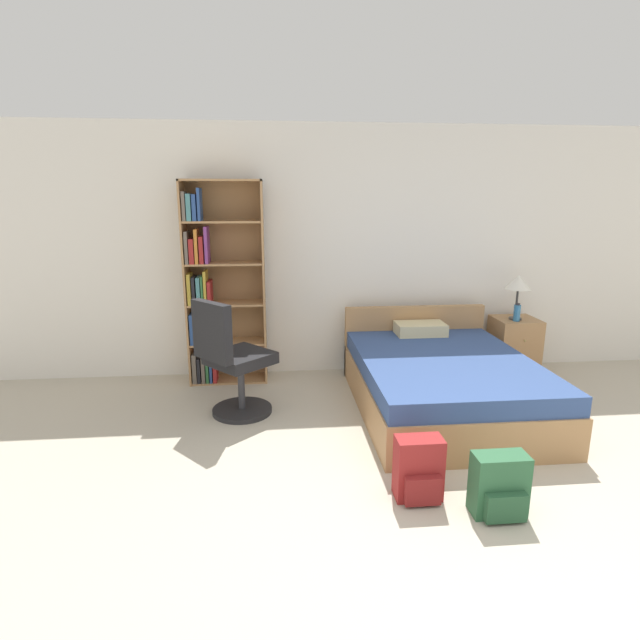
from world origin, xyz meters
name	(u,v)px	position (x,y,z in m)	size (l,w,h in m)	color
ground_plane	(490,579)	(0.00, 0.00, 0.00)	(14.00, 14.00, 0.00)	#BCB29E
wall_back	(372,252)	(0.00, 3.23, 1.30)	(9.00, 0.06, 2.60)	white
bookshelf	(215,287)	(-1.64, 2.99, 0.99)	(0.79, 0.31, 2.04)	#AD7F51
bed	(441,380)	(0.44, 2.09, 0.26)	(1.49, 2.01, 0.75)	#AD7F51
office_chair	(232,362)	(-1.42, 2.09, 0.49)	(0.72, 0.72, 1.05)	#232326
nightstand	(514,346)	(1.53, 2.92, 0.30)	(0.44, 0.45, 0.61)	#AD7F51
table_lamp	(518,284)	(1.49, 2.88, 0.99)	(0.27, 0.27, 0.47)	#333333
water_bottle	(517,313)	(1.47, 2.81, 0.70)	(0.07, 0.07, 0.19)	teal
backpack_green	(500,487)	(0.27, 0.51, 0.18)	(0.32, 0.22, 0.39)	#2D603D
backpack_red	(419,470)	(-0.17, 0.72, 0.19)	(0.30, 0.22, 0.41)	maroon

